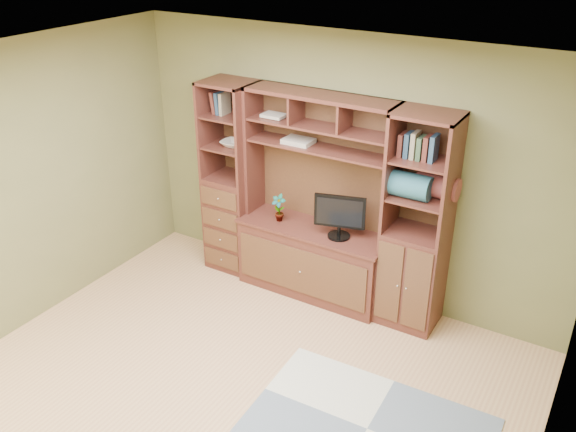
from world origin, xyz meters
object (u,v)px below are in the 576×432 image
Objects in this scene: left_tower at (231,179)px; right_tower at (417,224)px; center_hutch at (314,201)px; monitor at (340,209)px.

left_tower is 1.00× the size of right_tower.
right_tower is (1.02, 0.04, 0.00)m from center_hutch.
center_hutch is at bearing 157.19° from monitor.
center_hutch is 1.00× the size of left_tower.
center_hutch is 1.00× the size of right_tower.
left_tower is at bearing 160.59° from monitor.
center_hutch is 1.00m from left_tower.
monitor is (0.30, -0.03, 0.00)m from center_hutch.
monitor is at bearing -3.31° from left_tower.
monitor is at bearing -6.71° from center_hutch.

